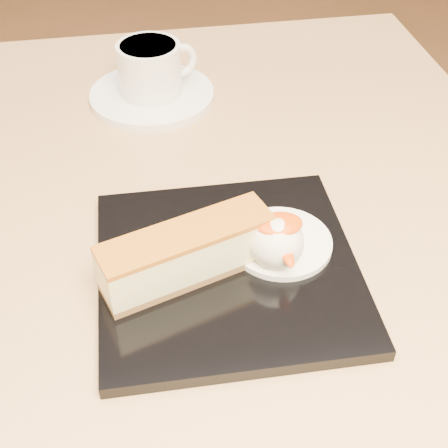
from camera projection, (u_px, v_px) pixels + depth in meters
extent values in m
cylinder|color=black|center=(173.00, 416.00, 0.85)|extent=(0.08, 0.08, 0.66)
cube|color=olive|center=(153.00, 226.00, 0.62)|extent=(0.80, 0.80, 0.04)
cube|color=black|center=(228.00, 269.00, 0.54)|extent=(0.22, 0.22, 0.01)
cube|color=brown|center=(188.00, 270.00, 0.52)|extent=(0.15, 0.08, 0.01)
cube|color=#F5EBA0|center=(187.00, 252.00, 0.51)|extent=(0.15, 0.08, 0.04)
cube|color=#8F4E0F|center=(186.00, 234.00, 0.49)|extent=(0.15, 0.08, 0.00)
cylinder|color=white|center=(281.00, 242.00, 0.55)|extent=(0.09, 0.09, 0.01)
sphere|color=white|center=(276.00, 242.00, 0.52)|extent=(0.05, 0.05, 0.05)
ellipsoid|color=#E44607|center=(279.00, 224.00, 0.51)|extent=(0.04, 0.03, 0.01)
ellipsoid|color=green|center=(243.00, 228.00, 0.56)|extent=(0.02, 0.01, 0.00)
ellipsoid|color=green|center=(252.00, 223.00, 0.56)|extent=(0.02, 0.02, 0.00)
ellipsoid|color=green|center=(233.00, 223.00, 0.56)|extent=(0.01, 0.02, 0.00)
cylinder|color=white|center=(152.00, 95.00, 0.76)|extent=(0.15, 0.15, 0.01)
cylinder|color=white|center=(150.00, 69.00, 0.73)|extent=(0.07, 0.07, 0.06)
cylinder|color=black|center=(148.00, 46.00, 0.71)|extent=(0.07, 0.07, 0.00)
torus|color=white|center=(181.00, 61.00, 0.75)|extent=(0.04, 0.02, 0.04)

